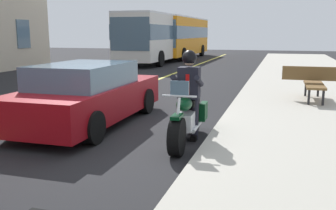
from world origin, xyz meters
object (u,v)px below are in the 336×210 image
(car_dark, at_px, (88,94))
(bench_sidewalk, at_px, (314,81))
(bus_far, at_px, (180,35))
(bus_near, at_px, (159,36))
(motorcycle_main, at_px, (187,119))
(rider_main, at_px, (189,87))

(car_dark, xyz_separation_m, bench_sidewalk, (-3.99, 5.10, 0.02))
(bench_sidewalk, bearing_deg, bus_far, -154.34)
(car_dark, relative_size, bench_sidewalk, 2.55)
(bus_near, xyz_separation_m, car_dark, (18.18, 4.22, -1.18))
(bench_sidewalk, bearing_deg, motorcycle_main, -28.83)
(motorcycle_main, bearing_deg, car_dark, -106.70)
(car_dark, bearing_deg, bench_sidewalk, 128.03)
(motorcycle_main, bearing_deg, rider_main, -176.50)
(rider_main, relative_size, bus_far, 0.16)
(rider_main, bearing_deg, car_dark, -102.70)
(rider_main, height_order, car_dark, rider_main)
(rider_main, bearing_deg, bus_near, -160.34)
(rider_main, bearing_deg, motorcycle_main, 3.50)
(rider_main, distance_m, bench_sidewalk, 5.26)
(rider_main, relative_size, bench_sidewalk, 0.97)
(bus_near, relative_size, bench_sidewalk, 6.14)
(bus_near, relative_size, bus_far, 1.00)
(bus_far, height_order, car_dark, bus_far)
(car_dark, height_order, bench_sidewalk, car_dark)
(rider_main, xyz_separation_m, bench_sidewalk, (-4.55, 2.62, -0.32))
(bus_far, distance_m, car_dark, 23.23)
(bus_far, bearing_deg, motorcycle_main, 15.30)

